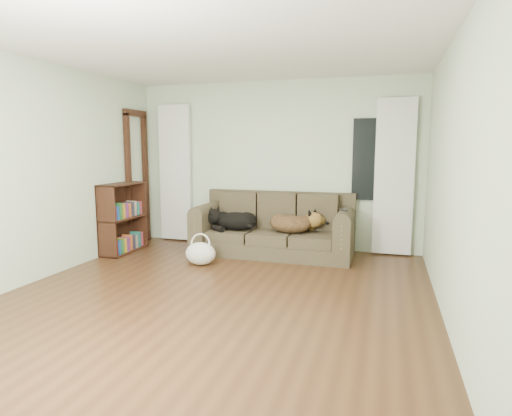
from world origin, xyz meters
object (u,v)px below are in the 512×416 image
(sofa, at_px, (273,224))
(bookshelf, at_px, (123,219))
(dog_black_lab, at_px, (234,221))
(dog_shepherd, at_px, (293,223))
(tote_bag, at_px, (201,253))

(sofa, xyz_separation_m, bookshelf, (-2.20, -0.53, 0.05))
(dog_black_lab, bearing_deg, sofa, 15.13)
(dog_black_lab, bearing_deg, dog_shepherd, 11.26)
(dog_shepherd, height_order, bookshelf, bookshelf)
(dog_black_lab, distance_m, tote_bag, 0.88)
(dog_black_lab, distance_m, bookshelf, 1.68)
(sofa, bearing_deg, bookshelf, -166.42)
(bookshelf, bearing_deg, dog_shepherd, 6.92)
(dog_shepherd, relative_size, bookshelf, 0.61)
(dog_shepherd, distance_m, tote_bag, 1.41)
(sofa, xyz_separation_m, tote_bag, (-0.78, -0.86, -0.29))
(sofa, distance_m, tote_bag, 1.20)
(dog_black_lab, relative_size, dog_shepherd, 1.01)
(sofa, bearing_deg, tote_bag, -132.39)
(dog_black_lab, height_order, tote_bag, dog_black_lab)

